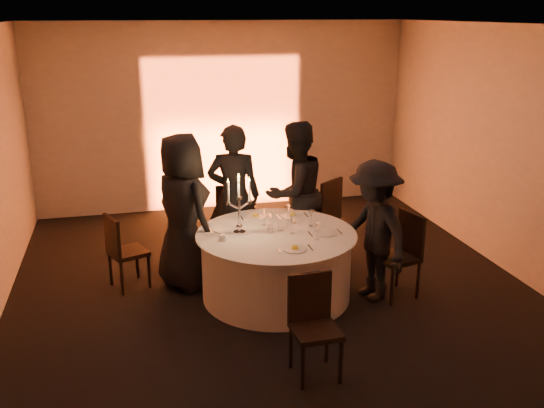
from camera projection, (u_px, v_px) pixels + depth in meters
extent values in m
plane|color=black|center=(276.00, 296.00, 6.98)|extent=(7.00, 7.00, 0.00)
plane|color=silver|center=(277.00, 25.00, 6.07)|extent=(7.00, 7.00, 0.00)
plane|color=#B5AFA8|center=(223.00, 117.00, 9.77)|extent=(7.00, 0.00, 7.00)
plane|color=#B5AFA8|center=(434.00, 326.00, 3.29)|extent=(7.00, 0.00, 7.00)
plane|color=#B5AFA8|center=(520.00, 155.00, 7.21)|extent=(0.00, 7.00, 7.00)
cube|color=black|center=(228.00, 208.00, 9.93)|extent=(0.25, 0.12, 0.10)
cylinder|color=black|center=(276.00, 294.00, 6.98)|extent=(0.60, 0.60, 0.03)
cylinder|color=black|center=(276.00, 266.00, 6.87)|extent=(0.20, 0.20, 0.75)
cylinder|color=white|center=(276.00, 266.00, 6.87)|extent=(1.68, 1.68, 0.75)
cylinder|color=white|center=(276.00, 234.00, 6.75)|extent=(1.80, 1.80, 0.02)
cube|color=black|center=(128.00, 252.00, 7.10)|extent=(0.52, 0.52, 0.05)
cube|color=black|center=(112.00, 236.00, 6.92)|extent=(0.19, 0.38, 0.45)
cylinder|color=black|center=(149.00, 271.00, 7.13)|extent=(0.04, 0.04, 0.42)
cylinder|color=black|center=(137.00, 262.00, 7.39)|extent=(0.04, 0.04, 0.42)
cylinder|color=black|center=(122.00, 278.00, 6.94)|extent=(0.04, 0.04, 0.42)
cylinder|color=black|center=(110.00, 268.00, 7.20)|extent=(0.04, 0.04, 0.42)
cube|color=black|center=(230.00, 215.00, 8.40)|extent=(0.45, 0.45, 0.05)
cube|color=black|center=(231.00, 202.00, 8.15)|extent=(0.40, 0.09, 0.46)
cylinder|color=black|center=(242.00, 225.00, 8.64)|extent=(0.04, 0.04, 0.43)
cylinder|color=black|center=(218.00, 226.00, 8.61)|extent=(0.04, 0.04, 0.43)
cylinder|color=black|center=(244.00, 234.00, 8.32)|extent=(0.04, 0.04, 0.43)
cylinder|color=black|center=(219.00, 235.00, 8.28)|extent=(0.04, 0.04, 0.43)
cube|color=black|center=(318.00, 217.00, 8.12)|extent=(0.64, 0.64, 0.05)
cube|color=black|center=(331.00, 199.00, 7.91)|extent=(0.39, 0.30, 0.52)
cylinder|color=black|center=(314.00, 228.00, 8.46)|extent=(0.04, 0.04, 0.49)
cylinder|color=black|center=(297.00, 235.00, 8.18)|extent=(0.04, 0.04, 0.49)
cylinder|color=black|center=(338.00, 234.00, 8.23)|extent=(0.04, 0.04, 0.49)
cylinder|color=black|center=(321.00, 242.00, 7.94)|extent=(0.04, 0.04, 0.49)
cube|color=black|center=(396.00, 258.00, 6.86)|extent=(0.51, 0.51, 0.05)
cube|color=black|center=(411.00, 233.00, 6.86)|extent=(0.14, 0.42, 0.49)
cylinder|color=black|center=(372.00, 274.00, 7.01)|extent=(0.04, 0.04, 0.46)
cylinder|color=black|center=(392.00, 286.00, 6.70)|extent=(0.04, 0.04, 0.46)
cylinder|color=black|center=(397.00, 268.00, 7.16)|extent=(0.04, 0.04, 0.46)
cylinder|color=black|center=(418.00, 280.00, 6.85)|extent=(0.04, 0.04, 0.46)
cube|color=black|center=(316.00, 331.00, 5.34)|extent=(0.42, 0.42, 0.05)
cube|color=black|center=(309.00, 296.00, 5.43)|extent=(0.41, 0.05, 0.46)
cylinder|color=black|center=(303.00, 367.00, 5.20)|extent=(0.04, 0.04, 0.43)
cylinder|color=black|center=(340.00, 361.00, 5.29)|extent=(0.04, 0.04, 0.43)
cylinder|color=black|center=(291.00, 346.00, 5.52)|extent=(0.04, 0.04, 0.43)
cylinder|color=black|center=(327.00, 341.00, 5.61)|extent=(0.04, 0.04, 0.43)
imported|color=black|center=(183.00, 212.00, 6.99)|extent=(0.95, 1.07, 1.84)
imported|color=black|center=(234.00, 196.00, 7.62)|extent=(0.76, 0.59, 1.82)
imported|color=black|center=(295.00, 193.00, 7.73)|extent=(1.11, 1.02, 1.84)
imported|color=black|center=(374.00, 231.00, 6.72)|extent=(0.84, 1.15, 1.61)
cylinder|color=white|center=(226.00, 229.00, 6.85)|extent=(0.29, 0.29, 0.01)
cube|color=silver|center=(211.00, 231.00, 6.81)|extent=(0.01, 0.17, 0.01)
cube|color=silver|center=(241.00, 228.00, 6.89)|extent=(0.02, 0.17, 0.01)
cylinder|color=white|center=(256.00, 217.00, 7.27)|extent=(0.28, 0.28, 0.01)
cube|color=silver|center=(242.00, 218.00, 7.23)|extent=(0.02, 0.17, 0.01)
cube|color=silver|center=(269.00, 216.00, 7.31)|extent=(0.01, 0.17, 0.01)
sphere|color=yellow|center=(256.00, 213.00, 7.26)|extent=(0.07, 0.07, 0.07)
cylinder|color=white|center=(293.00, 216.00, 7.30)|extent=(0.27, 0.27, 0.01)
cube|color=silver|center=(279.00, 217.00, 7.26)|extent=(0.02, 0.17, 0.01)
cube|color=silver|center=(306.00, 215.00, 7.33)|extent=(0.01, 0.17, 0.01)
sphere|color=yellow|center=(293.00, 213.00, 7.28)|extent=(0.07, 0.07, 0.07)
cylinder|color=white|center=(325.00, 233.00, 6.74)|extent=(0.27, 0.27, 0.01)
cube|color=silver|center=(310.00, 234.00, 6.70)|extent=(0.02, 0.17, 0.01)
cube|color=silver|center=(339.00, 232.00, 6.78)|extent=(0.01, 0.17, 0.01)
cylinder|color=white|center=(295.00, 249.00, 6.28)|extent=(0.25, 0.25, 0.01)
cube|color=silver|center=(279.00, 251.00, 6.24)|extent=(0.01, 0.17, 0.01)
cube|color=silver|center=(310.00, 248.00, 6.32)|extent=(0.02, 0.17, 0.01)
sphere|color=yellow|center=(295.00, 245.00, 6.27)|extent=(0.07, 0.07, 0.07)
cylinder|color=white|center=(222.00, 240.00, 6.54)|extent=(0.11, 0.11, 0.01)
cylinder|color=white|center=(222.00, 237.00, 6.53)|extent=(0.07, 0.07, 0.06)
cylinder|color=silver|center=(240.00, 232.00, 6.75)|extent=(0.14, 0.14, 0.02)
sphere|color=silver|center=(239.00, 227.00, 6.73)|extent=(0.07, 0.07, 0.07)
cylinder|color=silver|center=(239.00, 215.00, 6.69)|extent=(0.03, 0.03, 0.36)
cylinder|color=silver|center=(239.00, 198.00, 6.63)|extent=(0.06, 0.06, 0.03)
cylinder|color=white|center=(239.00, 187.00, 6.59)|extent=(0.02, 0.02, 0.24)
cone|color=#FFA02D|center=(239.00, 175.00, 6.55)|extent=(0.02, 0.02, 0.04)
cylinder|color=silver|center=(234.00, 206.00, 6.64)|extent=(0.13, 0.02, 0.09)
cylinder|color=silver|center=(228.00, 203.00, 6.62)|extent=(0.06, 0.06, 0.03)
cylinder|color=white|center=(228.00, 193.00, 6.58)|extent=(0.02, 0.02, 0.24)
cone|color=#FFA02D|center=(228.00, 180.00, 6.54)|extent=(0.02, 0.02, 0.04)
cylinder|color=silver|center=(244.00, 205.00, 6.67)|extent=(0.13, 0.02, 0.09)
cylinder|color=silver|center=(250.00, 202.00, 6.67)|extent=(0.06, 0.06, 0.03)
cylinder|color=white|center=(249.00, 191.00, 6.63)|extent=(0.02, 0.02, 0.24)
cone|color=#FFA02D|center=(249.00, 179.00, 6.59)|extent=(0.02, 0.02, 0.04)
cylinder|color=white|center=(311.00, 226.00, 6.98)|extent=(0.06, 0.06, 0.01)
cylinder|color=white|center=(311.00, 221.00, 6.96)|extent=(0.01, 0.01, 0.10)
cone|color=white|center=(311.00, 214.00, 6.93)|extent=(0.07, 0.07, 0.09)
cylinder|color=white|center=(264.00, 225.00, 7.00)|extent=(0.06, 0.06, 0.01)
cylinder|color=white|center=(264.00, 221.00, 6.99)|extent=(0.01, 0.01, 0.10)
cone|color=white|center=(264.00, 213.00, 6.96)|extent=(0.07, 0.07, 0.09)
cylinder|color=white|center=(317.00, 239.00, 6.57)|extent=(0.06, 0.06, 0.01)
cylinder|color=white|center=(317.00, 235.00, 6.55)|extent=(0.01, 0.01, 0.10)
cone|color=white|center=(317.00, 227.00, 6.53)|extent=(0.07, 0.07, 0.09)
cylinder|color=white|center=(293.00, 233.00, 6.73)|extent=(0.06, 0.06, 0.01)
cylinder|color=white|center=(293.00, 229.00, 6.72)|extent=(0.01, 0.01, 0.10)
cone|color=white|center=(293.00, 221.00, 6.69)|extent=(0.07, 0.07, 0.09)
cylinder|color=white|center=(288.00, 220.00, 7.17)|extent=(0.06, 0.06, 0.01)
cylinder|color=white|center=(288.00, 216.00, 7.15)|extent=(0.01, 0.01, 0.10)
cone|color=white|center=(288.00, 209.00, 7.13)|extent=(0.07, 0.07, 0.09)
cylinder|color=white|center=(270.00, 228.00, 6.89)|extent=(0.06, 0.06, 0.01)
cylinder|color=white|center=(270.00, 224.00, 6.87)|extent=(0.01, 0.01, 0.10)
cone|color=white|center=(270.00, 217.00, 6.85)|extent=(0.07, 0.07, 0.09)
cylinder|color=white|center=(280.00, 227.00, 6.82)|extent=(0.07, 0.07, 0.09)
cylinder|color=white|center=(271.00, 229.00, 6.75)|extent=(0.07, 0.07, 0.09)
cylinder|color=white|center=(294.00, 219.00, 7.06)|extent=(0.07, 0.07, 0.09)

